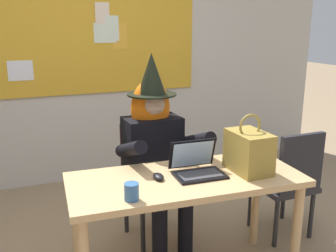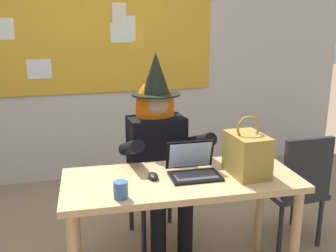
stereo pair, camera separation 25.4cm
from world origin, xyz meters
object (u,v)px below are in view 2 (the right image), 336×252
Objects in this scene: handbag at (247,154)px; chair_extra_corner at (297,185)px; laptop at (193,168)px; chair_at_desk at (154,173)px; person_costumed at (159,142)px; computer_mouse at (153,176)px; coffee_mug at (121,190)px; desk_main at (181,192)px.

chair_extra_corner is at bearing 24.31° from handbag.
chair_at_desk is at bearing 101.05° from laptop.
handbag is at bearing -11.89° from laptop.
chair_extra_corner is at bearing 68.46° from person_costumed.
chair_at_desk is 0.71m from laptop.
coffee_mug is (-0.23, -0.21, 0.03)m from computer_mouse.
chair_at_desk is at bearing -177.57° from person_costumed.
laptop is 0.53m from coffee_mug.
person_costumed is 14.04× the size of computer_mouse.
desk_main is 0.47m from coffee_mug.
person_costumed is at bearing 60.83° from coffee_mug.
computer_mouse is (-0.26, 0.01, -0.03)m from laptop.
chair_extra_corner is (0.98, 0.19, -0.15)m from desk_main.
chair_extra_corner is (1.38, 0.37, -0.30)m from coffee_mug.
laptop reaches higher than chair_at_desk.
handbag is (0.40, -0.61, 0.07)m from person_costumed.
laptop is 0.37× the size of chair_extra_corner.
person_costumed is at bearing 101.95° from laptop.
laptop is at bearing 101.14° from chair_extra_corner.
chair_extra_corner reaches higher than coffee_mug.
person_costumed reaches higher than chair_extra_corner.
laptop is at bearing 3.05° from chair_at_desk.
desk_main is at bearing 170.39° from handbag.
chair_at_desk is (-0.01, 0.67, -0.13)m from desk_main.
computer_mouse is 1.09× the size of coffee_mug.
coffee_mug is (-0.41, -0.73, -0.01)m from person_costumed.
computer_mouse is (-0.17, -0.52, -0.04)m from person_costumed.
person_costumed reaches higher than desk_main.
desk_main is 0.68m from chair_at_desk.
chair_extra_corner is (0.98, -0.35, -0.31)m from person_costumed.
chair_at_desk reaches higher than coffee_mug.
handbag is 0.74m from chair_extra_corner.
chair_at_desk is 0.31m from person_costumed.
person_costumed is 0.53m from laptop.
person_costumed is at bearing 72.87° from computer_mouse.
chair_extra_corner is (0.57, 0.26, -0.39)m from handbag.
computer_mouse is at bearing -178.63° from laptop.
coffee_mug reaches higher than computer_mouse.
desk_main is 1.02× the size of person_costumed.
person_costumed is 1.08m from chair_extra_corner.
laptop is (0.09, -0.65, 0.27)m from chair_at_desk.
coffee_mug is at bearing -171.85° from handbag.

